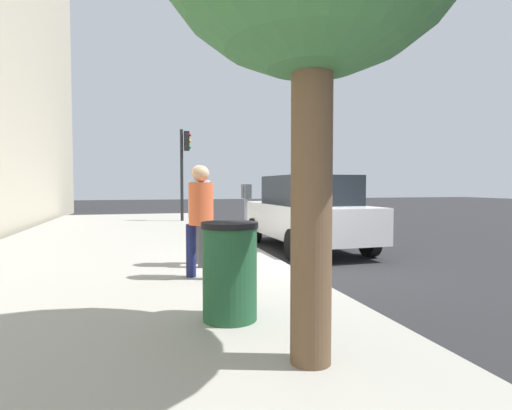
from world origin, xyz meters
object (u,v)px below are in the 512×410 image
at_px(trash_bin, 230,271).
at_px(pedestrian_at_meter, 199,207).
at_px(parking_meter, 246,206).
at_px(pedestrian_bystander, 201,213).
at_px(parked_sedan_near, 307,212).
at_px(traffic_signal, 184,159).

bearing_deg(trash_bin, pedestrian_at_meter, -1.65).
height_order(parking_meter, pedestrian_bystander, pedestrian_bystander).
height_order(pedestrian_at_meter, parked_sedan_near, pedestrian_at_meter).
bearing_deg(pedestrian_bystander, trash_bin, -139.97).
relative_size(pedestrian_bystander, trash_bin, 1.67).
height_order(parking_meter, pedestrian_at_meter, pedestrian_at_meter).
xyz_separation_m(parking_meter, pedestrian_at_meter, (-0.27, 0.91, 0.00)).
distance_m(pedestrian_at_meter, parked_sedan_near, 3.57).
distance_m(pedestrian_at_meter, traffic_signal, 9.49).
distance_m(parking_meter, traffic_signal, 9.20).
height_order(pedestrian_at_meter, traffic_signal, traffic_signal).
bearing_deg(parked_sedan_near, parking_meter, 133.08).
bearing_deg(trash_bin, parking_meter, -16.97).
height_order(pedestrian_at_meter, trash_bin, pedestrian_at_meter).
bearing_deg(pedestrian_bystander, parking_meter, 0.72).
bearing_deg(pedestrian_at_meter, pedestrian_bystander, -102.80).
bearing_deg(pedestrian_bystander, parked_sedan_near, -4.37).
height_order(pedestrian_bystander, traffic_signal, traffic_signal).
bearing_deg(parked_sedan_near, traffic_signal, 16.96).
height_order(pedestrian_at_meter, pedestrian_bystander, pedestrian_at_meter).
height_order(pedestrian_bystander, parked_sedan_near, pedestrian_bystander).
distance_m(parking_meter, pedestrian_at_meter, 0.95).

